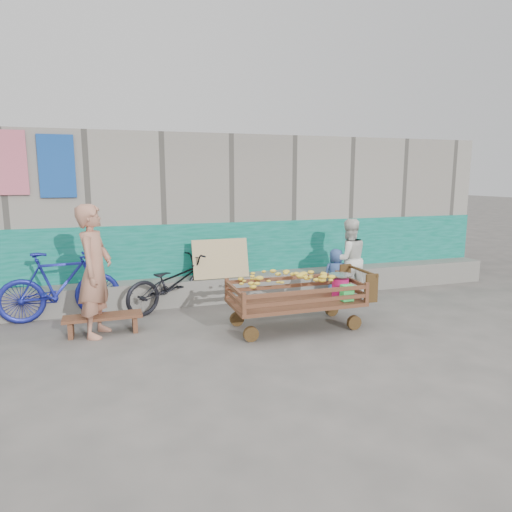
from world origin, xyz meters
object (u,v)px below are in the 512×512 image
object	(u,v)px
bicycle_dark	(173,283)
child	(336,275)
vendor_man	(95,271)
bicycle_blue	(60,286)
banana_cart	(293,288)
woman	(348,259)
bench	(103,320)

from	to	relation	value
bicycle_dark	child	bearing A→B (deg)	-120.96
vendor_man	bicycle_blue	xyz separation A→B (m)	(-0.56, 0.94, -0.39)
banana_cart	woman	xyz separation A→B (m)	(1.60, 1.22, 0.14)
child	bicycle_dark	bearing A→B (deg)	0.90
vendor_man	bench	bearing A→B (deg)	-38.35
bench	bicycle_blue	world-z (taller)	bicycle_blue
child	bicycle_dark	distance (m)	2.92
child	vendor_man	bearing A→B (deg)	15.89
bicycle_dark	bicycle_blue	distance (m)	1.76
woman	bicycle_dark	xyz separation A→B (m)	(-3.16, 0.31, -0.29)
banana_cart	child	world-z (taller)	child
vendor_man	bicycle_dark	size ratio (longest dim) A/B	1.07
bench	woman	size ratio (longest dim) A/B	0.74
child	bench	bearing A→B (deg)	15.43
bicycle_blue	vendor_man	bearing A→B (deg)	-155.38
vendor_man	woman	bearing A→B (deg)	-62.65
vendor_man	bicycle_dark	xyz separation A→B (m)	(1.20, 0.94, -0.48)
woman	child	xyz separation A→B (m)	(-0.26, -0.01, -0.27)
vendor_man	bicycle_dark	bearing A→B (deg)	-32.66
banana_cart	bench	world-z (taller)	banana_cart
bicycle_blue	bicycle_dark	bearing A→B (deg)	-95.97
vendor_man	child	xyz separation A→B (m)	(4.10, 0.62, -0.46)
bicycle_blue	child	bearing A→B (deg)	-99.97
bench	bicycle_blue	bearing A→B (deg)	124.77
woman	bench	bearing A→B (deg)	10.52
woman	bicycle_blue	xyz separation A→B (m)	(-4.92, 0.31, -0.20)
vendor_man	woman	world-z (taller)	vendor_man
vendor_man	child	bearing A→B (deg)	-62.31
banana_cart	bench	bearing A→B (deg)	166.76
banana_cart	vendor_man	distance (m)	2.84
bicycle_dark	bicycle_blue	bearing A→B (deg)	65.45
vendor_man	bicycle_blue	bearing A→B (deg)	49.71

